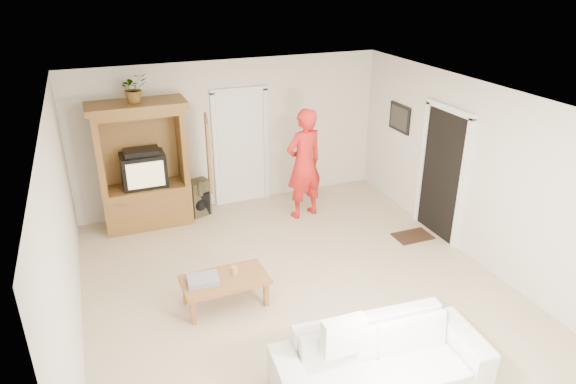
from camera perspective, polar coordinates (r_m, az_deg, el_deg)
name	(u,v)px	position (r m, az deg, el deg)	size (l,w,h in m)	color
floor	(296,286)	(7.16, 0.86, -10.43)	(6.00, 6.00, 0.00)	tan
ceiling	(297,100)	(6.08, 1.02, 10.22)	(6.00, 6.00, 0.00)	white
wall_back	(232,134)	(9.17, -6.27, 6.43)	(5.50, 5.50, 0.00)	silver
wall_front	(444,353)	(4.33, 16.95, -16.70)	(5.50, 5.50, 0.00)	silver
wall_left	(63,240)	(6.13, -23.68, -4.86)	(6.00, 6.00, 0.00)	silver
wall_right	(471,171)	(7.90, 19.71, 2.19)	(6.00, 6.00, 0.00)	silver
armoire	(146,173)	(8.73, -15.54, 2.01)	(1.82, 1.14, 2.10)	brown
door_back	(241,148)	(9.27, -5.25, 4.84)	(0.85, 0.05, 2.04)	white
doorway_right	(442,175)	(8.41, 16.74, 1.84)	(0.05, 0.90, 2.04)	black
framed_picture	(400,118)	(9.22, 12.32, 8.06)	(0.03, 0.60, 0.48)	black
doormat	(413,236)	(8.59, 13.68, -4.78)	(0.60, 0.40, 0.02)	#382316
plant	(134,88)	(8.29, -16.76, 11.01)	(0.40, 0.35, 0.45)	#4C7238
man	(304,164)	(8.68, 1.80, 3.15)	(0.70, 0.46, 1.92)	red
sofa	(381,359)	(5.64, 10.32, -17.81)	(2.22, 0.87, 0.65)	silver
coffee_table	(225,281)	(6.67, -7.03, -9.83)	(1.10, 0.62, 0.40)	#986434
towel	(203,280)	(6.58, -9.43, -9.60)	(0.38, 0.28, 0.08)	#C94371
candle	(235,270)	(6.69, -5.95, -8.65)	(0.08, 0.08, 0.10)	tan
backpack_black	(199,203)	(9.11, -9.87, -1.21)	(0.36, 0.21, 0.44)	black
backpack_olive	(199,197)	(9.08, -9.86, -0.60)	(0.34, 0.25, 0.65)	#47442B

